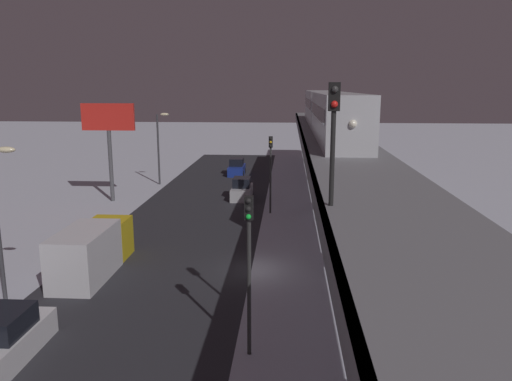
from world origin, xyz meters
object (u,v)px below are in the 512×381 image
(sedan_white, at_px, (6,340))
(traffic_light_mid, at_px, (271,163))
(subway_train, at_px, (328,110))
(traffic_light_near, at_px, (249,253))
(sedan_blue, at_px, (237,168))
(sedan_silver, at_px, (242,190))
(rail_signal, at_px, (333,123))
(box_truck, at_px, (92,250))
(commercial_billboard, at_px, (109,127))

(sedan_white, relative_size, traffic_light_mid, 0.74)
(subway_train, height_order, traffic_light_near, subway_train)
(traffic_light_near, bearing_deg, sedan_blue, -83.41)
(subway_train, distance_m, sedan_silver, 10.83)
(sedan_blue, bearing_deg, traffic_light_near, -83.41)
(sedan_silver, height_order, traffic_light_near, traffic_light_near)
(traffic_light_mid, bearing_deg, subway_train, -131.43)
(rail_signal, bearing_deg, traffic_light_mid, -83.25)
(box_truck, xyz_separation_m, commercial_billboard, (5.21, -17.92, 5.48))
(sedan_white, distance_m, traffic_light_near, 9.95)
(traffic_light_mid, bearing_deg, sedan_blue, -75.53)
(subway_train, relative_size, sedan_blue, 8.99)
(sedan_blue, distance_m, sedan_silver, 12.84)
(subway_train, height_order, sedan_silver, subway_train)
(sedan_silver, bearing_deg, subway_train, 0.72)
(sedan_silver, distance_m, traffic_light_mid, 7.08)
(subway_train, xyz_separation_m, sedan_white, (14.24, 29.08, -7.48))
(sedan_blue, bearing_deg, traffic_light_mid, -75.53)
(box_truck, height_order, commercial_billboard, commercial_billboard)
(sedan_silver, height_order, traffic_light_mid, traffic_light_mid)
(box_truck, relative_size, commercial_billboard, 0.83)
(commercial_billboard, bearing_deg, traffic_light_mid, 166.26)
(rail_signal, xyz_separation_m, sedan_silver, (5.77, -29.74, -8.43))
(sedan_blue, relative_size, sedan_white, 0.86)
(subway_train, xyz_separation_m, sedan_silver, (7.84, 0.10, -7.48))
(sedan_silver, relative_size, commercial_billboard, 0.49)
(sedan_blue, height_order, traffic_light_near, traffic_light_near)
(sedan_white, distance_m, traffic_light_mid, 25.49)
(box_truck, bearing_deg, rail_signal, 141.27)
(subway_train, bearing_deg, traffic_light_mid, 48.57)
(subway_train, xyz_separation_m, traffic_light_near, (4.94, 28.09, -4.08))
(sedan_white, relative_size, commercial_billboard, 0.53)
(sedan_blue, distance_m, commercial_billboard, 18.72)
(commercial_billboard, bearing_deg, sedan_silver, -170.87)
(traffic_light_mid, bearing_deg, rail_signal, 96.75)
(sedan_blue, relative_size, commercial_billboard, 0.46)
(sedan_blue, height_order, box_truck, box_truck)
(sedan_white, bearing_deg, box_truck, -88.75)
(traffic_light_mid, distance_m, commercial_billboard, 15.37)
(subway_train, height_order, box_truck, subway_train)
(rail_signal, distance_m, sedan_white, 14.82)
(sedan_blue, height_order, commercial_billboard, commercial_billboard)
(traffic_light_mid, relative_size, commercial_billboard, 0.72)
(rail_signal, xyz_separation_m, sedan_blue, (7.57, -42.45, -8.44))
(subway_train, bearing_deg, sedan_white, 63.92)
(subway_train, distance_m, box_truck, 25.56)
(rail_signal, height_order, sedan_white, rail_signal)
(traffic_light_near, bearing_deg, subway_train, -99.97)
(sedan_silver, bearing_deg, rail_signal, -79.02)
(commercial_billboard, bearing_deg, traffic_light_near, 119.41)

